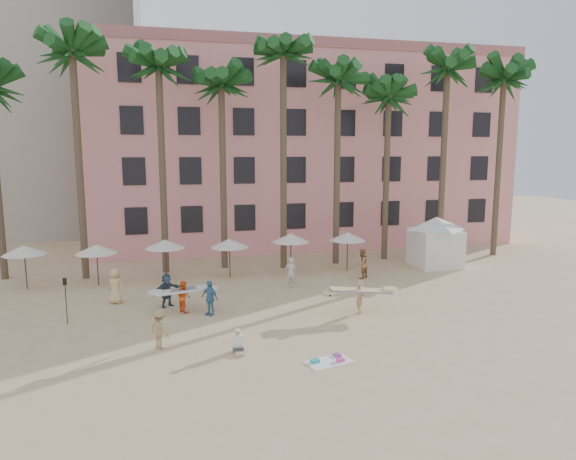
# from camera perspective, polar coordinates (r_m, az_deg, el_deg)

# --- Properties ---
(ground) EXTENTS (120.00, 120.00, 0.00)m
(ground) POSITION_cam_1_polar(r_m,az_deg,el_deg) (21.79, 0.42, -12.99)
(ground) COLOR #D1B789
(ground) RESTS_ON ground
(pink_hotel) EXTENTS (35.00, 14.00, 16.00)m
(pink_hotel) POSITION_cam_1_polar(r_m,az_deg,el_deg) (47.14, 1.11, 8.73)
(pink_hotel) COLOR pink
(pink_hotel) RESTS_ON ground
(palm_row) EXTENTS (44.40, 5.40, 16.30)m
(palm_row) POSITION_cam_1_polar(r_m,az_deg,el_deg) (35.37, -4.83, 16.73)
(palm_row) COLOR brown
(palm_row) RESTS_ON ground
(umbrella_row) EXTENTS (22.50, 2.70, 2.73)m
(umbrella_row) POSITION_cam_1_polar(r_m,az_deg,el_deg) (32.70, -10.00, -1.45)
(umbrella_row) COLOR #332B23
(umbrella_row) RESTS_ON ground
(cabana) EXTENTS (4.59, 4.59, 3.50)m
(cabana) POSITION_cam_1_polar(r_m,az_deg,el_deg) (37.45, 16.09, -0.77)
(cabana) COLOR white
(cabana) RESTS_ON ground
(beach_towel) EXTENTS (2.00, 1.45, 0.14)m
(beach_towel) POSITION_cam_1_polar(r_m,az_deg,el_deg) (20.59, 4.63, -14.26)
(beach_towel) COLOR white
(beach_towel) RESTS_ON ground
(carrier_yellow) EXTENTS (3.17, 0.94, 1.69)m
(carrier_yellow) POSITION_cam_1_polar(r_m,az_deg,el_deg) (26.11, 8.05, -7.11)
(carrier_yellow) COLOR tan
(carrier_yellow) RESTS_ON ground
(carrier_white) EXTENTS (2.78, 0.98, 1.61)m
(carrier_white) POSITION_cam_1_polar(r_m,az_deg,el_deg) (26.62, -11.54, -7.10)
(carrier_white) COLOR #FF5F1A
(carrier_white) RESTS_ON ground
(beachgoers) EXTENTS (15.94, 10.26, 1.92)m
(beachgoers) POSITION_cam_1_polar(r_m,az_deg,el_deg) (27.60, -7.39, -6.34)
(beachgoers) COLOR #D8B97A
(beachgoers) RESTS_ON ground
(paddle) EXTENTS (0.18, 0.04, 2.23)m
(paddle) POSITION_cam_1_polar(r_m,az_deg,el_deg) (26.33, -23.48, -6.63)
(paddle) COLOR black
(paddle) RESTS_ON ground
(seated_man) EXTENTS (0.41, 0.71, 0.93)m
(seated_man) POSITION_cam_1_polar(r_m,az_deg,el_deg) (21.36, -5.55, -12.56)
(seated_man) COLOR #3F3F4C
(seated_man) RESTS_ON ground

